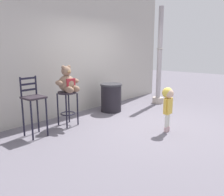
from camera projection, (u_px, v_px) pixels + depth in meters
ground_plane at (145, 123)px, 5.31m from camera, size 24.00×24.00×0.00m
building_wall at (83, 42)px, 6.24m from camera, size 6.58×0.30×3.67m
bar_stool_with_teddy at (67, 101)px, 5.07m from camera, size 0.40×0.40×0.75m
teddy_bear at (68, 82)px, 4.96m from camera, size 0.55×0.49×0.56m
child_walking at (168, 100)px, 4.64m from camera, size 0.29×0.23×0.91m
trash_bin at (111, 97)px, 6.26m from camera, size 0.58×0.58×0.75m
lamppost at (159, 66)px, 7.05m from camera, size 0.33×0.33×2.86m
bar_chair_empty at (33, 102)px, 4.41m from camera, size 0.37×0.37×1.14m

